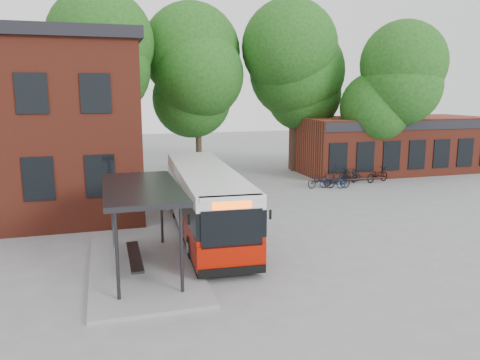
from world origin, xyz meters
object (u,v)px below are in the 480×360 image
object	(u,v)px
city_bus	(205,201)
bicycle_0	(320,180)
bicycle_2	(332,182)
bicycle_5	(351,175)
bicycle_6	(377,175)
bicycle_3	(349,176)
bus_shelter	(143,228)
bicycle_1	(338,181)

from	to	relation	value
city_bus	bicycle_0	bearing A→B (deg)	42.56
bicycle_2	bicycle_5	distance (m)	2.63
bicycle_0	bicycle_5	size ratio (longest dim) A/B	1.27
bicycle_0	bicycle_5	distance (m)	2.99
bicycle_5	bicycle_2	bearing A→B (deg)	124.69
bicycle_6	bicycle_3	bearing A→B (deg)	74.00
bicycle_0	bicycle_6	world-z (taller)	bicycle_0
bicycle_2	bicycle_3	bearing A→B (deg)	-35.34
bus_shelter	city_bus	bearing A→B (deg)	51.05
bicycle_0	bicycle_3	xyz separation A→B (m)	(2.31, 0.57, 0.01)
bicycle_3	bicycle_5	xyz separation A→B (m)	(0.46, 0.52, -0.06)
bicycle_2	bicycle_6	distance (m)	3.91
city_bus	bicycle_2	bearing A→B (deg)	38.90
city_bus	bicycle_1	size ratio (longest dim) A/B	6.92
bus_shelter	bicycle_5	bearing A→B (deg)	39.38
bicycle_1	bicycle_6	world-z (taller)	bicycle_6
bus_shelter	bicycle_1	distance (m)	16.25
bicycle_0	bicycle_5	xyz separation A→B (m)	(2.78, 1.09, -0.05)
city_bus	bicycle_6	bearing A→B (deg)	33.66
bicycle_3	bicycle_5	world-z (taller)	bicycle_3
bicycle_2	bicycle_6	bearing A→B (deg)	-51.44
city_bus	bicycle_6	size ratio (longest dim) A/B	5.82
bicycle_0	bicycle_1	xyz separation A→B (m)	(0.95, -0.52, -0.03)
bicycle_1	bicycle_5	xyz separation A→B (m)	(1.82, 1.61, -0.02)
bicycle_3	bicycle_5	size ratio (longest dim) A/B	1.14
bicycle_1	bicycle_3	world-z (taller)	bicycle_3
bicycle_3	bicycle_5	bearing A→B (deg)	-58.24
bicycle_6	bicycle_5	bearing A→B (deg)	56.22
bicycle_0	bicycle_6	distance (m)	4.45
bicycle_2	bicycle_0	bearing A→B (deg)	79.65
bicycle_1	bicycle_2	world-z (taller)	bicycle_1
bicycle_1	bus_shelter	bearing A→B (deg)	139.91
city_bus	bicycle_2	xyz separation A→B (m)	(9.41, 6.77, -0.96)
city_bus	bicycle_1	distance (m)	11.84
bus_shelter	bicycle_3	size ratio (longest dim) A/B	4.15
bicycle_2	bicycle_5	bearing A→B (deg)	-30.71
bicycle_3	bicycle_6	world-z (taller)	bicycle_3
bicycle_5	bicycle_6	bearing A→B (deg)	-108.76
bicycle_3	bicycle_1	bearing A→B (deg)	111.80
bicycle_2	bicycle_6	world-z (taller)	bicycle_6
bicycle_0	bicycle_1	bearing A→B (deg)	-132.67
bicycle_3	bicycle_6	distance (m)	2.10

